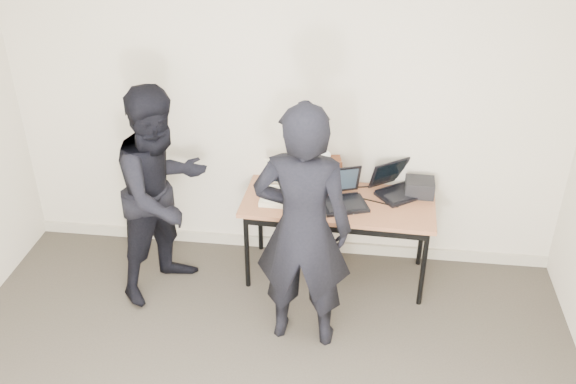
% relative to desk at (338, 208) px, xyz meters
% --- Properties ---
extents(room, '(4.60, 4.60, 2.80)m').
position_rel_desk_xyz_m(room, '(-0.46, -1.90, 0.69)').
color(room, '#3A342C').
rests_on(room, ground).
extents(desk, '(1.52, 0.71, 0.72)m').
position_rel_desk_xyz_m(desk, '(0.00, 0.00, 0.00)').
color(desk, '#965A39').
rests_on(desk, ground).
extents(laptop_beige, '(0.35, 0.34, 0.27)m').
position_rel_desk_xyz_m(laptop_beige, '(-0.43, 0.02, 0.11)').
color(laptop_beige, beige).
rests_on(laptop_beige, desk).
extents(laptop_center, '(0.44, 0.43, 0.27)m').
position_rel_desk_xyz_m(laptop_center, '(0.03, -0.01, 0.12)').
color(laptop_center, black).
rests_on(laptop_center, desk).
extents(laptop_right, '(0.47, 0.46, 0.25)m').
position_rel_desk_xyz_m(laptop_right, '(0.45, 0.20, 0.12)').
color(laptop_right, black).
rests_on(laptop_right, desk).
extents(leather_satchel, '(0.39, 0.24, 0.25)m').
position_rel_desk_xyz_m(leather_satchel, '(-0.18, 0.23, 0.19)').
color(leather_satchel, '#5F2F19').
rests_on(leather_satchel, desk).
extents(tissue, '(0.14, 0.11, 0.08)m').
position_rel_desk_xyz_m(tissue, '(-0.15, 0.23, 0.34)').
color(tissue, white).
rests_on(tissue, leather_satchel).
extents(equipment_box, '(0.23, 0.20, 0.13)m').
position_rel_desk_xyz_m(equipment_box, '(0.63, 0.19, 0.12)').
color(equipment_box, black).
rests_on(equipment_box, desk).
extents(power_brick, '(0.07, 0.05, 0.03)m').
position_rel_desk_xyz_m(power_brick, '(-0.22, -0.17, 0.07)').
color(power_brick, black).
rests_on(power_brick, desk).
extents(cables, '(1.14, 0.49, 0.01)m').
position_rel_desk_xyz_m(cables, '(0.05, 0.01, 0.06)').
color(cables, black).
rests_on(cables, desk).
extents(person_typist, '(0.70, 0.48, 1.85)m').
position_rel_desk_xyz_m(person_typist, '(-0.21, -0.73, 0.26)').
color(person_typist, black).
rests_on(person_typist, ground).
extents(person_observer, '(1.00, 1.05, 1.72)m').
position_rel_desk_xyz_m(person_observer, '(-1.32, -0.27, 0.20)').
color(person_observer, black).
rests_on(person_observer, ground).
extents(baseboard, '(4.50, 0.03, 0.10)m').
position_rel_desk_xyz_m(baseboard, '(-0.46, 0.34, -0.61)').
color(baseboard, '#B2AA94').
rests_on(baseboard, ground).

